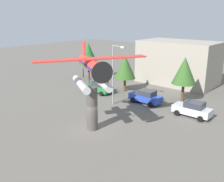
{
  "coord_description": "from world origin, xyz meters",
  "views": [
    {
      "loc": [
        16.64,
        -16.44,
        10.96
      ],
      "look_at": [
        0.0,
        3.0,
        3.28
      ],
      "focal_mm": 40.86,
      "sensor_mm": 36.0,
      "label": 1
    }
  ],
  "objects_px": {
    "display_pedestal": "(92,108)",
    "tree_east": "(125,67)",
    "car_far_silver": "(193,109)",
    "streetlight_primary": "(114,71)",
    "tree_west": "(88,54)",
    "floatplane_monument": "(91,70)",
    "car_mid_blue": "(146,97)",
    "tree_center_back": "(184,71)",
    "car_near_green": "(99,87)",
    "storefront_building": "(178,62)"
  },
  "relations": [
    {
      "from": "display_pedestal",
      "to": "tree_east",
      "type": "relative_size",
      "value": 0.81
    },
    {
      "from": "car_far_silver",
      "to": "streetlight_primary",
      "type": "bearing_deg",
      "value": 16.06
    },
    {
      "from": "tree_west",
      "to": "car_far_silver",
      "type": "bearing_deg",
      "value": -12.14
    },
    {
      "from": "floatplane_monument",
      "to": "car_far_silver",
      "type": "relative_size",
      "value": 2.26
    },
    {
      "from": "floatplane_monument",
      "to": "car_far_silver",
      "type": "xyz_separation_m",
      "value": [
        6.06,
        9.69,
        -5.17
      ]
    },
    {
      "from": "car_mid_blue",
      "to": "tree_center_back",
      "type": "height_order",
      "value": "tree_center_back"
    },
    {
      "from": "car_near_green",
      "to": "storefront_building",
      "type": "bearing_deg",
      "value": -115.3
    },
    {
      "from": "car_far_silver",
      "to": "storefront_building",
      "type": "bearing_deg",
      "value": -56.56
    },
    {
      "from": "floatplane_monument",
      "to": "tree_center_back",
      "type": "relative_size",
      "value": 1.63
    },
    {
      "from": "car_far_silver",
      "to": "tree_west",
      "type": "distance_m",
      "value": 21.85
    },
    {
      "from": "display_pedestal",
      "to": "streetlight_primary",
      "type": "xyz_separation_m",
      "value": [
        -3.03,
        6.98,
        2.19
      ]
    },
    {
      "from": "car_far_silver",
      "to": "car_near_green",
      "type": "bearing_deg",
      "value": 0.9
    },
    {
      "from": "streetlight_primary",
      "to": "tree_east",
      "type": "height_order",
      "value": "streetlight_primary"
    },
    {
      "from": "display_pedestal",
      "to": "floatplane_monument",
      "type": "height_order",
      "value": "floatplane_monument"
    },
    {
      "from": "car_near_green",
      "to": "tree_east",
      "type": "relative_size",
      "value": 0.77
    },
    {
      "from": "streetlight_primary",
      "to": "tree_west",
      "type": "relative_size",
      "value": 1.18
    },
    {
      "from": "display_pedestal",
      "to": "streetlight_primary",
      "type": "height_order",
      "value": "streetlight_primary"
    },
    {
      "from": "car_near_green",
      "to": "tree_east",
      "type": "height_order",
      "value": "tree_east"
    },
    {
      "from": "streetlight_primary",
      "to": "tree_west",
      "type": "height_order",
      "value": "streetlight_primary"
    },
    {
      "from": "car_near_green",
      "to": "storefront_building",
      "type": "xyz_separation_m",
      "value": [
        5.95,
        12.6,
        2.58
      ]
    },
    {
      "from": "car_near_green",
      "to": "car_far_silver",
      "type": "distance_m",
      "value": 14.13
    },
    {
      "from": "car_far_silver",
      "to": "storefront_building",
      "type": "height_order",
      "value": "storefront_building"
    },
    {
      "from": "car_mid_blue",
      "to": "tree_east",
      "type": "distance_m",
      "value": 6.6
    },
    {
      "from": "display_pedestal",
      "to": "car_mid_blue",
      "type": "height_order",
      "value": "display_pedestal"
    },
    {
      "from": "floatplane_monument",
      "to": "car_near_green",
      "type": "height_order",
      "value": "floatplane_monument"
    },
    {
      "from": "car_far_silver",
      "to": "tree_east",
      "type": "bearing_deg",
      "value": -13.96
    },
    {
      "from": "car_near_green",
      "to": "streetlight_primary",
      "type": "distance_m",
      "value": 6.51
    },
    {
      "from": "streetlight_primary",
      "to": "tree_center_back",
      "type": "distance_m",
      "value": 9.18
    },
    {
      "from": "display_pedestal",
      "to": "car_far_silver",
      "type": "height_order",
      "value": "display_pedestal"
    },
    {
      "from": "tree_west",
      "to": "tree_east",
      "type": "relative_size",
      "value": 1.18
    },
    {
      "from": "display_pedestal",
      "to": "floatplane_monument",
      "type": "bearing_deg",
      "value": -30.7
    },
    {
      "from": "floatplane_monument",
      "to": "streetlight_primary",
      "type": "bearing_deg",
      "value": 144.76
    },
    {
      "from": "floatplane_monument",
      "to": "storefront_building",
      "type": "xyz_separation_m",
      "value": [
        -2.11,
        22.07,
        -2.59
      ]
    },
    {
      "from": "floatplane_monument",
      "to": "tree_east",
      "type": "height_order",
      "value": "floatplane_monument"
    },
    {
      "from": "display_pedestal",
      "to": "streetlight_primary",
      "type": "relative_size",
      "value": 0.58
    },
    {
      "from": "display_pedestal",
      "to": "tree_west",
      "type": "height_order",
      "value": "tree_west"
    },
    {
      "from": "floatplane_monument",
      "to": "car_near_green",
      "type": "relative_size",
      "value": 2.26
    },
    {
      "from": "car_mid_blue",
      "to": "tree_west",
      "type": "bearing_deg",
      "value": -15.9
    },
    {
      "from": "car_near_green",
      "to": "car_far_silver",
      "type": "bearing_deg",
      "value": -179.1
    },
    {
      "from": "streetlight_primary",
      "to": "tree_center_back",
      "type": "bearing_deg",
      "value": 50.04
    },
    {
      "from": "display_pedestal",
      "to": "tree_east",
      "type": "bearing_deg",
      "value": 114.3
    },
    {
      "from": "floatplane_monument",
      "to": "tree_center_back",
      "type": "distance_m",
      "value": 14.48
    },
    {
      "from": "car_far_silver",
      "to": "tree_west",
      "type": "relative_size",
      "value": 0.66
    },
    {
      "from": "car_near_green",
      "to": "storefront_building",
      "type": "height_order",
      "value": "storefront_building"
    },
    {
      "from": "storefront_building",
      "to": "car_mid_blue",
      "type": "bearing_deg",
      "value": -81.86
    },
    {
      "from": "car_mid_blue",
      "to": "streetlight_primary",
      "type": "xyz_separation_m",
      "value": [
        -2.75,
        -3.02,
        3.5
      ]
    },
    {
      "from": "car_near_green",
      "to": "tree_west",
      "type": "xyz_separation_m",
      "value": [
        -6.95,
        4.76,
        3.57
      ]
    },
    {
      "from": "car_mid_blue",
      "to": "tree_west",
      "type": "distance_m",
      "value": 15.62
    },
    {
      "from": "tree_west",
      "to": "tree_east",
      "type": "distance_m",
      "value": 9.4
    },
    {
      "from": "streetlight_primary",
      "to": "storefront_building",
      "type": "height_order",
      "value": "streetlight_primary"
    }
  ]
}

